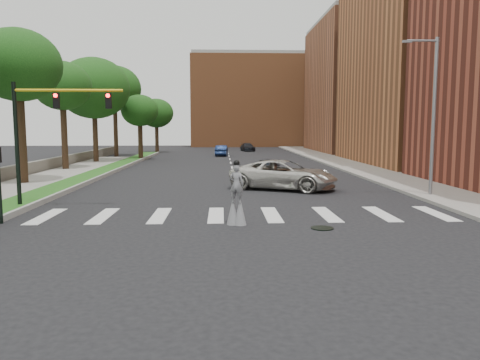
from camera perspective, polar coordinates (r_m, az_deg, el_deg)
ground_plane at (r=20.65m, az=0.61°, el=-4.81°), size 160.00×160.00×0.00m
grass_median at (r=41.75m, az=-16.79°, el=0.86°), size 2.00×60.00×0.25m
median_curb at (r=41.50m, az=-15.39°, el=0.89°), size 0.20×60.00×0.28m
sidewalk_left at (r=33.33m, az=-26.10°, el=-0.97°), size 4.00×60.00×0.18m
sidewalk_right at (r=47.36m, az=14.34°, el=1.54°), size 5.00×90.00×0.18m
stone_wall at (r=45.28m, az=-22.93°, el=1.59°), size 0.50×56.00×1.10m
manhole at (r=19.09m, az=9.99°, el=-5.80°), size 0.90×0.90×0.04m
building_mid at (r=55.81m, az=22.87°, el=14.23°), size 16.00×22.00×24.00m
building_far at (r=77.93m, az=15.20°, el=10.71°), size 16.00×22.00×20.00m
building_backdrop at (r=98.59m, az=1.85°, el=9.43°), size 26.00×14.00×18.00m
streetlight at (r=28.81m, az=22.39°, el=7.71°), size 2.05×0.20×9.00m
traffic_signal at (r=24.82m, az=-23.08°, el=6.22°), size 5.30×0.23×6.20m
stilt_performer at (r=19.36m, az=-0.43°, el=-2.50°), size 0.82×0.63×2.71m
suv_crossing at (r=30.37m, az=5.37°, el=0.64°), size 7.55×5.80×1.91m
car_near at (r=39.12m, az=3.57°, el=1.59°), size 2.46×4.28×1.37m
car_mid at (r=64.59m, az=-2.25°, el=3.60°), size 1.85×4.53×1.46m
car_far at (r=77.03m, az=0.93°, el=4.03°), size 2.52×4.72×1.30m
tree_2 at (r=35.94m, az=-25.42°, el=12.46°), size 5.78×5.78×10.67m
tree_3 at (r=46.04m, az=-20.85°, el=10.60°), size 5.20×5.20×9.93m
tree_4 at (r=54.58m, az=-17.41°, el=10.61°), size 7.85×7.85×11.56m
tree_5 at (r=65.74m, az=-15.06°, el=10.71°), size 7.09×7.09×12.13m
tree_6 at (r=57.92m, az=-12.13°, el=8.22°), size 4.45×4.45×7.85m
tree_7 at (r=73.81m, az=-10.16°, el=7.99°), size 5.24×5.24×8.30m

